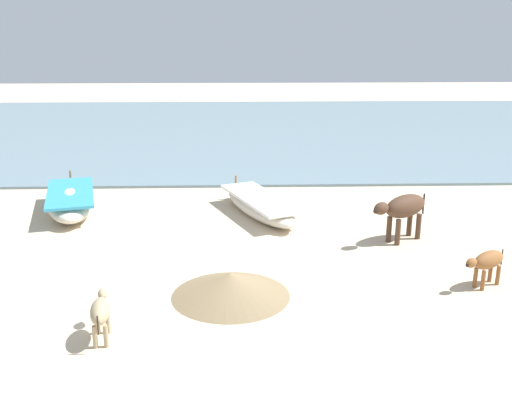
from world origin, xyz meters
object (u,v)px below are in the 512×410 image
object	(u,v)px
fishing_boat_0	(71,201)
calf_far_brown	(487,262)
fishing_boat_2	(260,205)
cow_adult_dark	(404,208)
calf_near_dun	(100,311)

from	to	relation	value
fishing_boat_0	calf_far_brown	size ratio (longest dim) A/B	3.51
fishing_boat_0	fishing_boat_2	xyz separation A→B (m)	(4.86, -0.38, -0.05)
fishing_boat_2	cow_adult_dark	size ratio (longest dim) A/B	2.39
calf_near_dun	calf_far_brown	distance (m)	6.88
cow_adult_dark	calf_near_dun	size ratio (longest dim) A/B	1.48
cow_adult_dark	calf_far_brown	distance (m)	2.62
cow_adult_dark	calf_far_brown	bearing A→B (deg)	76.59
fishing_boat_2	calf_far_brown	xyz separation A→B (m)	(4.01, -4.38, 0.23)
fishing_boat_0	calf_far_brown	xyz separation A→B (m)	(8.87, -4.76, 0.19)
calf_near_dun	calf_far_brown	xyz separation A→B (m)	(6.67, 1.71, 0.02)
fishing_boat_0	cow_adult_dark	bearing A→B (deg)	-120.59
cow_adult_dark	calf_near_dun	xyz separation A→B (m)	(-5.77, -4.15, -0.29)
fishing_boat_2	calf_far_brown	bearing A→B (deg)	-160.27
fishing_boat_2	cow_adult_dark	distance (m)	3.70
cow_adult_dark	calf_near_dun	world-z (taller)	cow_adult_dark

